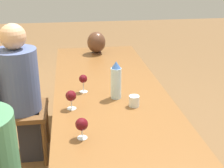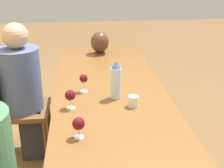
# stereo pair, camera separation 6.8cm
# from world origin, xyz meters

# --- Properties ---
(dining_table) EXTENTS (2.93, 0.86, 0.74)m
(dining_table) POSITION_xyz_m (0.00, 0.00, 0.68)
(dining_table) COLOR brown
(dining_table) RESTS_ON ground_plane
(water_bottle) EXTENTS (0.08, 0.08, 0.28)m
(water_bottle) POSITION_xyz_m (0.04, -0.03, 0.88)
(water_bottle) COLOR silver
(water_bottle) RESTS_ON dining_table
(water_tumbler) EXTENTS (0.07, 0.07, 0.08)m
(water_tumbler) POSITION_xyz_m (-0.11, -0.13, 0.78)
(water_tumbler) COLOR silver
(water_tumbler) RESTS_ON dining_table
(vase) EXTENTS (0.19, 0.19, 0.23)m
(vase) POSITION_xyz_m (1.21, 0.01, 0.87)
(vase) COLOR #4C2D1E
(vase) RESTS_ON dining_table
(wine_glass_0) EXTENTS (0.07, 0.07, 0.13)m
(wine_glass_0) POSITION_xyz_m (-0.48, 0.25, 0.83)
(wine_glass_0) COLOR silver
(wine_glass_0) RESTS_ON dining_table
(wine_glass_1) EXTENTS (0.07, 0.07, 0.13)m
(wine_glass_1) POSITION_xyz_m (-0.09, 0.30, 0.84)
(wine_glass_1) COLOR silver
(wine_glass_1) RESTS_ON dining_table
(wine_glass_2) EXTENTS (0.06, 0.06, 0.14)m
(wine_glass_2) POSITION_xyz_m (0.19, 0.20, 0.85)
(wine_glass_2) COLOR silver
(wine_glass_2) RESTS_ON dining_table
(chair_far) EXTENTS (0.44, 0.44, 0.90)m
(chair_far) POSITION_xyz_m (0.52, 0.81, 0.49)
(chair_far) COLOR brown
(chair_far) RESTS_ON ground_plane
(person_far) EXTENTS (0.35, 0.35, 1.22)m
(person_far) POSITION_xyz_m (0.52, 0.72, 0.65)
(person_far) COLOR #2D2D38
(person_far) RESTS_ON ground_plane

